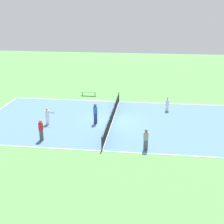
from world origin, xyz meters
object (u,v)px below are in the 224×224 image
(tennis_net, at_px, (112,116))
(player_far_white, at_px, (167,103))
(bench, at_px, (89,92))
(player_near_blue, at_px, (95,112))
(player_near_white, at_px, (47,115))
(player_coach_red, at_px, (41,129))
(tennis_ball_near_net, at_px, (0,138))
(tennis_ball_right_alley, at_px, (188,131))
(tennis_ball_far_baseline, at_px, (5,116))
(player_baseline_gray, at_px, (146,138))

(tennis_net, xyz_separation_m, player_far_white, (-3.50, 4.99, 0.23))
(bench, bearing_deg, player_near_blue, -75.00)
(player_near_blue, bearing_deg, player_near_white, -48.59)
(bench, height_order, player_near_blue, player_near_blue)
(player_far_white, relative_size, player_coach_red, 0.82)
(tennis_net, distance_m, tennis_ball_near_net, 9.49)
(player_coach_red, distance_m, player_near_white, 3.31)
(player_near_blue, xyz_separation_m, tennis_ball_right_alley, (0.95, 7.85, -1.03))
(tennis_net, distance_m, player_coach_red, 6.74)
(tennis_net, bearing_deg, tennis_ball_far_baseline, -90.21)
(tennis_ball_far_baseline, bearing_deg, player_baseline_gray, 67.87)
(bench, relative_size, player_coach_red, 1.06)
(tennis_net, height_order, tennis_ball_near_net, tennis_net)
(player_near_blue, distance_m, tennis_ball_right_alley, 7.98)
(player_baseline_gray, distance_m, player_coach_red, 8.00)
(player_coach_red, bearing_deg, tennis_ball_near_net, 144.14)
(player_near_blue, bearing_deg, player_far_white, 154.84)
(tennis_ball_near_net, bearing_deg, tennis_net, 120.05)
(bench, distance_m, tennis_ball_right_alley, 13.81)
(player_coach_red, xyz_separation_m, tennis_ball_right_alley, (-3.02, 11.36, -0.91))
(player_coach_red, bearing_deg, player_baseline_gray, -42.59)
(bench, height_order, player_far_white, player_far_white)
(tennis_ball_right_alley, bearing_deg, player_coach_red, -75.12)
(player_near_blue, relative_size, tennis_ball_near_net, 27.03)
(bench, distance_m, player_near_white, 9.34)
(tennis_net, bearing_deg, tennis_ball_near_net, -59.95)
(player_baseline_gray, bearing_deg, player_coach_red, -32.20)
(player_coach_red, height_order, tennis_ball_near_net, player_coach_red)
(player_baseline_gray, height_order, player_coach_red, player_coach_red)
(player_near_blue, bearing_deg, tennis_net, 147.56)
(tennis_ball_far_baseline, bearing_deg, bench, 140.31)
(tennis_ball_right_alley, relative_size, tennis_ball_far_baseline, 1.00)
(tennis_ball_far_baseline, bearing_deg, player_near_white, 72.94)
(player_coach_red, height_order, tennis_ball_far_baseline, player_coach_red)
(player_baseline_gray, relative_size, tennis_ball_right_alley, 23.10)
(player_far_white, bearing_deg, player_near_blue, -122.79)
(player_far_white, height_order, tennis_ball_right_alley, player_far_white)
(player_coach_red, relative_size, tennis_ball_far_baseline, 24.39)
(tennis_net, xyz_separation_m, tennis_ball_right_alley, (1.62, 6.48, -0.49))
(tennis_ball_far_baseline, bearing_deg, tennis_ball_near_net, 21.17)
(player_near_white, height_order, tennis_ball_far_baseline, player_near_white)
(player_coach_red, bearing_deg, player_near_white, 62.18)
(player_baseline_gray, distance_m, player_near_blue, 6.44)
(bench, xyz_separation_m, player_far_white, (4.27, 8.62, 0.38))
(player_near_blue, xyz_separation_m, player_far_white, (-4.17, 6.36, -0.31))
(player_baseline_gray, xyz_separation_m, player_coach_red, (-0.67, -7.97, 0.06))
(player_baseline_gray, relative_size, tennis_ball_near_net, 23.10)
(player_coach_red, height_order, tennis_ball_right_alley, player_coach_red)
(tennis_net, relative_size, player_near_blue, 6.40)
(tennis_net, relative_size, player_far_white, 8.69)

